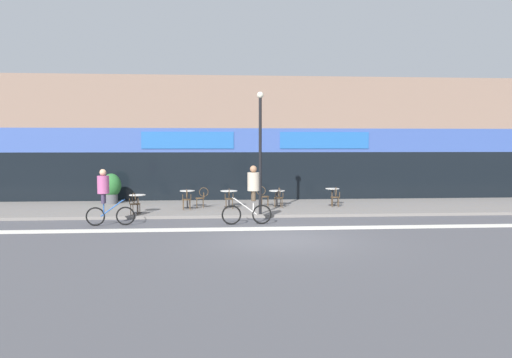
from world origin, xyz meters
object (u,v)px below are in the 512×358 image
Objects in this scene: cafe_chair_3_side at (263,195)px; lamp_post at (260,143)px; bistro_table_3 at (277,195)px; cafe_chair_0_near at (135,202)px; cafe_chair_1_near at (187,198)px; cafe_chair_1_side at (202,196)px; planter_pot at (111,187)px; bistro_table_1 at (187,196)px; bistro_table_0 at (137,200)px; cafe_chair_3_near at (279,196)px; bistro_table_4 at (332,193)px; cyclist_1 at (105,194)px; cyclist_0 at (251,191)px; cafe_chair_4_near at (335,195)px; cafe_chair_2_near at (229,197)px; bistro_table_2 at (229,195)px.

lamp_post is at bearing -96.60° from cafe_chair_3_side.
cafe_chair_0_near is (-5.95, -2.50, 0.01)m from bistro_table_3.
lamp_post reaches higher than cafe_chair_3_side.
cafe_chair_0_near is 1.00× the size of cafe_chair_1_near.
planter_pot is at bearing -28.52° from cafe_chair_1_side.
cafe_chair_0_near reaches higher than bistro_table_1.
cafe_chair_1_side is 0.63× the size of planter_pot.
cafe_chair_1_side is at bearing -52.39° from cafe_chair_1_near.
cafe_chair_3_near reaches higher than bistro_table_0.
cyclist_1 reaches higher than bistro_table_4.
cyclist_0 is at bearing -99.43° from cafe_chair_3_side.
planter_pot is 0.66× the size of cyclist_0.
cafe_chair_1_side is (0.61, 0.63, 0.00)m from cafe_chair_1_near.
cafe_chair_1_near is at bearing 46.34° from cyclist_1.
cafe_chair_4_near is at bearing 29.07° from lamp_post.
planter_pot is 5.88m from cyclist_1.
bistro_table_1 is at bearing 145.16° from lamp_post.
cyclist_1 reaches higher than planter_pot.
planter_pot is at bearing 83.09° from cafe_chair_4_near.
cafe_chair_0_near is 1.00× the size of cafe_chair_4_near.
cafe_chair_3_near is at bearing -64.66° from cafe_chair_0_near.
cafe_chair_2_near is at bearing -12.59° from bistro_table_1.
bistro_table_4 is 0.55× the size of planter_pot.
cyclist_1 is at bearing -124.90° from bistro_table_1.
cafe_chair_3_side is (3.38, 0.43, -0.03)m from bistro_table_1.
bistro_table_4 is 3.19m from cafe_chair_3_side.
cafe_chair_1_near and cafe_chair_3_side have the same top height.
cafe_chair_2_near is (-0.00, -0.63, -0.01)m from bistro_table_2.
bistro_table_1 is at bearing 82.35° from cafe_chair_3_near.
cafe_chair_4_near is 4.66m from lamp_post.
cafe_chair_3_side is 7.23m from planter_pot.
cafe_chair_1_side and cafe_chair_3_near have the same top height.
bistro_table_0 is 3.82m from planter_pot.
bistro_table_3 is at bearing -178.89° from bistro_table_4.
cafe_chair_2_near reaches higher than bistro_table_3.
bistro_table_1 is 0.86× the size of cafe_chair_0_near.
bistro_table_2 is 0.16× the size of lamp_post.
cyclist_1 is (-3.30, -3.84, 0.52)m from cafe_chair_1_side.
cafe_chair_2_near is 1.00× the size of cafe_chair_4_near.
cafe_chair_0_near is 2.42m from cafe_chair_1_near.
cafe_chair_1_side is 3.40m from cafe_chair_3_near.
lamp_post is (-3.54, -1.97, 2.31)m from cafe_chair_4_near.
bistro_table_1 is at bearing -35.35° from cafe_chair_0_near.
cafe_chair_1_side is 3.95m from lamp_post.
bistro_table_2 is 5.78m from planter_pot.
bistro_table_4 is at bearing -65.46° from cafe_chair_0_near.
bistro_table_2 is at bearing 38.23° from cyclist_1.
cafe_chair_3_side is 0.44× the size of cyclist_1.
cyclist_0 is 1.06× the size of cyclist_1.
cyclist_0 is at bearing -165.73° from cafe_chair_2_near.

